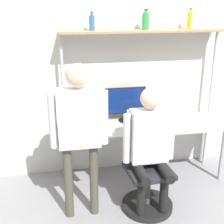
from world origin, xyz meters
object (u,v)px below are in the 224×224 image
Objects in this scene: cell_phone at (164,125)px; person_seated at (150,141)px; laptop at (142,122)px; bottle_blue at (92,23)px; bottle_green at (146,21)px; office_chair at (147,183)px; person_standing at (79,124)px; bottle_amber at (190,20)px; monitor at (125,102)px.

cell_phone is 0.11× the size of person_seated.
person_seated is at bearing -97.43° from laptop.
cell_phone is 0.73× the size of bottle_blue.
bottle_green reaches higher than laptop.
office_chair is at bearing -124.05° from cell_phone.
person_seated is (-0.36, -0.59, 0.07)m from cell_phone.
bottle_blue is at bearing 72.73° from person_standing.
office_chair is 0.69× the size of person_seated.
office_chair is 4.05× the size of bottle_green.
bottle_amber is (0.55, 0.00, 0.00)m from bottle_green.
person_seated reaches higher than cell_phone.
monitor is 1.00m from bottle_green.
cell_phone is at bearing -144.81° from bottle_amber.
bottle_amber is (1.42, 0.79, 0.91)m from person_standing.
monitor is at bearing 179.59° from bottle_amber.
office_chair is 3.91× the size of bottle_amber.
laptop is 0.59m from person_seated.
bottle_green is at bearing 42.23° from person_standing.
bottle_green is at bearing -180.00° from bottle_amber.
person_seated is (0.00, -0.05, 0.52)m from office_chair.
bottle_blue reaches higher than laptop.
bottle_blue is at bearing 163.71° from cell_phone.
office_chair is 0.52m from person_seated.
laptop is 1.41× the size of bottle_amber.
cell_phone is 0.65× the size of bottle_green.
bottle_green is at bearing 0.00° from bottle_blue.
bottle_amber reaches higher than person_standing.
office_chair is at bearing -101.60° from bottle_green.
bottle_green reaches higher than cell_phone.
laptop is 0.36× the size of office_chair.
laptop is 1.30m from bottle_blue.
bottle_amber reaches higher than monitor.
monitor reaches higher than office_chair.
person_seated is at bearing -100.69° from bottle_green.
person_standing is 7.93× the size of bottle_blue.
bottle_amber is at bearing 49.68° from person_seated.
laptop is 1.46× the size of bottle_green.
monitor is at bearing 50.95° from person_standing.
office_chair is at bearing 94.07° from person_seated.
laptop is at bearing 82.57° from person_seated.
monitor is 2.23× the size of bottle_green.
bottle_green is (-0.20, 0.24, 1.22)m from cell_phone.
laptop is 1.64× the size of bottle_blue.
cell_phone is at bearing 58.50° from person_seated.
monitor is 3.45× the size of cell_phone.
bottle_blue is 0.86× the size of bottle_amber.
cell_phone is at bearing -50.16° from bottle_green.
person_standing is 1.49m from bottle_green.
monitor is 1.53× the size of laptop.
person_standing reaches higher than monitor.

